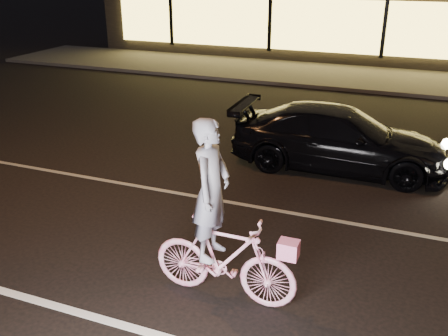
% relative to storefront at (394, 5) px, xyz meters
% --- Properties ---
extents(ground, '(90.00, 90.00, 0.00)m').
position_rel_storefront_xyz_m(ground, '(0.00, -18.97, -2.15)').
color(ground, black).
rests_on(ground, ground).
extents(lane_stripe_far, '(60.00, 0.10, 0.01)m').
position_rel_storefront_xyz_m(lane_stripe_far, '(0.00, -16.97, -2.14)').
color(lane_stripe_far, gray).
rests_on(lane_stripe_far, ground).
extents(sidewalk, '(30.00, 4.00, 0.12)m').
position_rel_storefront_xyz_m(sidewalk, '(0.00, -5.97, -2.09)').
color(sidewalk, '#383533').
rests_on(sidewalk, ground).
extents(storefront, '(25.40, 8.42, 4.20)m').
position_rel_storefront_xyz_m(storefront, '(0.00, 0.00, 0.00)').
color(storefront, black).
rests_on(storefront, ground).
extents(cyclist, '(1.88, 0.65, 2.37)m').
position_rel_storefront_xyz_m(cyclist, '(-0.54, -19.51, -1.31)').
color(cyclist, '#F04387').
rests_on(cyclist, ground).
extents(sedan, '(4.40, 1.87, 1.27)m').
position_rel_storefront_xyz_m(sedan, '(0.11, -14.62, -1.51)').
color(sedan, black).
rests_on(sedan, ground).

